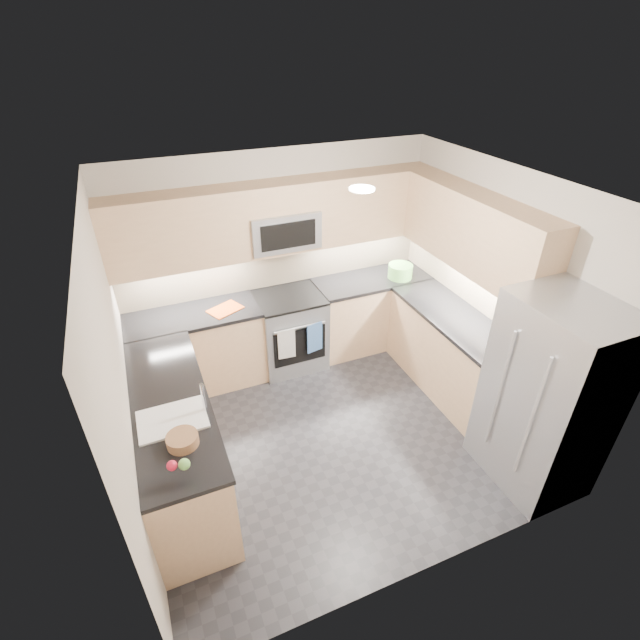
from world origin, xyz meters
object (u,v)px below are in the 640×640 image
(gas_range, at_px, (290,331))
(cutting_board, at_px, (225,309))
(utensil_bowl, at_px, (400,271))
(fruit_basket, at_px, (182,440))
(refrigerator, at_px, (548,397))
(microwave, at_px, (282,229))

(gas_range, relative_size, cutting_board, 2.61)
(utensil_bowl, xyz_separation_m, cutting_board, (-2.15, 0.06, -0.08))
(gas_range, bearing_deg, fruit_basket, -128.95)
(refrigerator, relative_size, utensil_bowl, 6.11)
(cutting_board, bearing_deg, refrigerator, -47.60)
(gas_range, bearing_deg, refrigerator, -59.12)
(microwave, bearing_deg, refrigerator, -60.38)
(refrigerator, height_order, cutting_board, refrigerator)
(utensil_bowl, height_order, cutting_board, utensil_bowl)
(refrigerator, bearing_deg, gas_range, 120.88)
(gas_range, height_order, cutting_board, cutting_board)
(gas_range, distance_m, cutting_board, 0.89)
(gas_range, relative_size, utensil_bowl, 3.09)
(microwave, bearing_deg, cutting_board, -168.34)
(microwave, distance_m, fruit_basket, 2.53)
(gas_range, xyz_separation_m, utensil_bowl, (1.41, -0.09, 0.57))
(refrigerator, bearing_deg, cutting_board, 132.40)
(refrigerator, relative_size, cutting_board, 5.17)
(utensil_bowl, bearing_deg, cutting_board, 178.30)
(microwave, height_order, fruit_basket, microwave)
(refrigerator, height_order, fruit_basket, refrigerator)
(gas_range, height_order, fruit_basket, fruit_basket)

